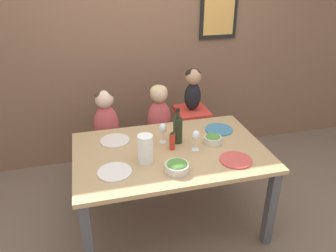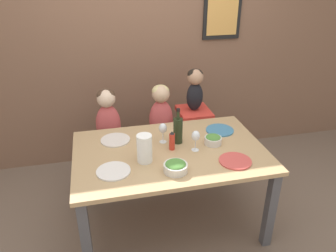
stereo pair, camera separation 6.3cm
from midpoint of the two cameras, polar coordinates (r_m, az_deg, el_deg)
The scene contains 20 objects.
ground_plane at distance 3.07m, azimuth 0.94°, elevation -16.11°, with size 14.00×14.00×0.00m, color #705B4C.
wall_back at distance 3.57m, azimuth -3.87°, elevation 14.65°, with size 10.00×0.09×2.70m.
dining_table at distance 2.68m, azimuth 1.04°, elevation -5.94°, with size 1.53×0.99×0.74m.
chair_far_left at distance 3.40m, azimuth -9.43°, elevation -3.99°, with size 0.38×0.43×0.44m.
chair_far_center at distance 3.46m, azimuth -0.66°, elevation -3.03°, with size 0.38×0.43×0.44m.
chair_right_highchair at distance 3.45m, azimuth 5.01°, elevation 0.35°, with size 0.32×0.36×0.72m.
person_child_left at distance 3.23m, azimuth -9.91°, elevation 1.73°, with size 0.24×0.18×0.57m.
person_child_center at distance 3.29m, azimuth -0.69°, elevation 2.63°, with size 0.24×0.18×0.57m.
person_baby_right at distance 3.29m, azimuth 5.28°, elevation 6.89°, with size 0.17×0.16×0.43m.
wine_bottle at distance 2.69m, azimuth 2.42°, elevation -0.66°, with size 0.08×0.08×0.31m.
paper_towel_roll at distance 2.44m, azimuth -3.37°, elevation -3.94°, with size 0.11×0.11×0.22m.
wine_glass_near at distance 2.58m, azimuth 5.55°, elevation -1.82°, with size 0.07×0.07×0.17m.
wine_glass_far at distance 2.69m, azimuth -0.23°, elevation -0.48°, with size 0.07×0.07×0.17m.
salad_bowl_large at distance 2.36m, azimuth 2.10°, elevation -7.08°, with size 0.17×0.17×0.08m.
salad_bowl_small at distance 2.73m, azimuth 8.51°, elevation -2.34°, with size 0.14×0.14×0.08m.
dinner_plate_front_left at distance 2.40m, azimuth -8.73°, elevation -7.77°, with size 0.25×0.25×0.01m.
dinner_plate_back_left at distance 2.79m, azimuth -8.51°, elevation -2.41°, with size 0.25×0.25×0.01m.
dinner_plate_back_right at distance 2.96m, azimuth 9.61°, elevation -0.72°, with size 0.25×0.25×0.01m.
dinner_plate_front_right at distance 2.54m, azimuth 12.33°, elevation -5.97°, with size 0.25×0.25×0.01m.
condiment_bottle_hot_sauce at distance 2.60m, azimuth 1.39°, elevation -2.60°, with size 0.05×0.05×0.16m.
Camera 2 is at (-0.53, -2.20, 2.08)m, focal length 35.00 mm.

